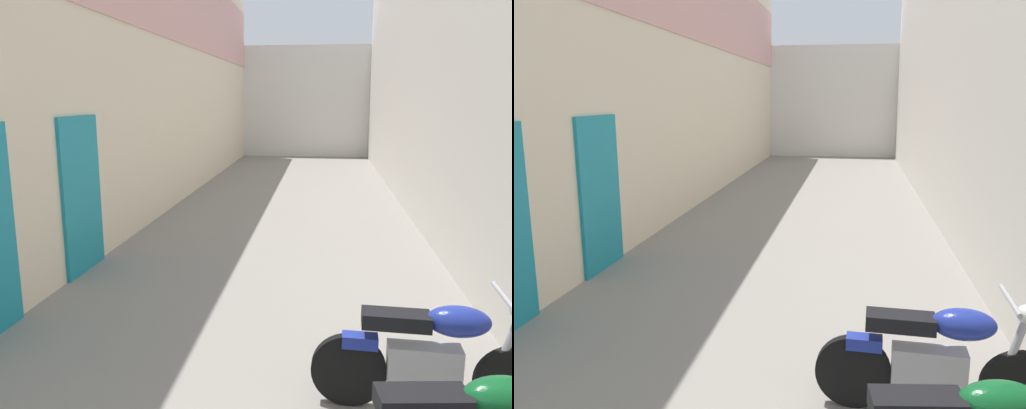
# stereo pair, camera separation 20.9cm
# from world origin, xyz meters

# --- Properties ---
(ground_plane) EXTENTS (38.92, 38.92, 0.00)m
(ground_plane) POSITION_xyz_m (0.00, 9.46, 0.00)
(ground_plane) COLOR gray
(building_left) EXTENTS (0.45, 22.92, 6.58)m
(building_left) POSITION_xyz_m (-2.79, 11.40, 3.31)
(building_left) COLOR beige
(building_left) RESTS_ON ground
(building_right) EXTENTS (0.45, 22.92, 6.50)m
(building_right) POSITION_xyz_m (2.80, 11.46, 3.25)
(building_right) COLOR beige
(building_right) RESTS_ON ground
(building_far_end) EXTENTS (8.19, 2.00, 4.55)m
(building_far_end) POSITION_xyz_m (0.00, 23.92, 2.28)
(building_far_end) COLOR silver
(building_far_end) RESTS_ON ground
(motorcycle_fifth) EXTENTS (1.85, 0.58, 1.04)m
(motorcycle_fifth) POSITION_xyz_m (1.66, 4.90, 0.50)
(motorcycle_fifth) COLOR black
(motorcycle_fifth) RESTS_ON ground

